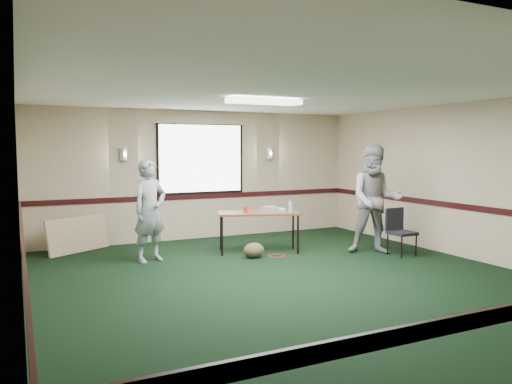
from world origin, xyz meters
name	(u,v)px	position (x,y,z in m)	size (l,w,h in m)	color
ground	(296,283)	(0.00, 0.00, 0.00)	(8.00, 8.00, 0.00)	black
room_shell	(236,167)	(0.00, 2.12, 1.58)	(8.00, 8.02, 8.00)	tan
folding_table	(259,215)	(0.46, 2.14, 0.69)	(1.60, 1.06, 0.75)	brown
projector	(269,209)	(0.67, 2.12, 0.79)	(0.28, 0.23, 0.09)	#9A9AA3
game_console	(279,210)	(0.89, 2.15, 0.77)	(0.19, 0.15, 0.05)	silver
red_cup	(246,210)	(0.22, 2.18, 0.80)	(0.07, 0.07, 0.11)	red
water_bottle	(290,207)	(0.97, 1.88, 0.85)	(0.06, 0.06, 0.21)	#7FB0D0
duffel_bag	(254,250)	(0.18, 1.76, 0.13)	(0.38, 0.28, 0.27)	#443E26
cable_coil	(277,256)	(0.60, 1.69, 0.01)	(0.29, 0.29, 0.01)	red
folded_table	(78,235)	(-2.54, 3.60, 0.33)	(1.28, 0.05, 0.66)	#9C7D60
conference_chair	(399,228)	(2.63, 0.85, 0.49)	(0.43, 0.44, 0.84)	black
person_left	(150,211)	(-1.51, 2.28, 0.86)	(0.63, 0.41, 1.73)	#3F5C8A
person_right	(375,199)	(2.34, 1.15, 0.99)	(0.96, 0.75, 1.97)	#7695B7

